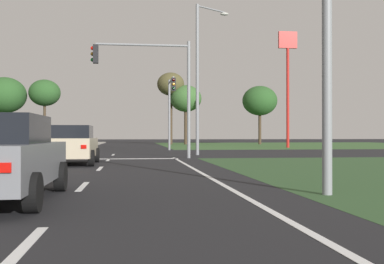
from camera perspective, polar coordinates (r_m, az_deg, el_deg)
The scene contains 26 objects.
ground_plane at distance 31.73m, azimuth -15.62°, elevation -2.54°, with size 200.00×200.00×0.00m, color black.
grass_verge_far_right at distance 59.63m, azimuth 13.30°, elevation -1.51°, with size 35.00×35.00×0.01m, color #385B2D.
median_island_far at distance 56.56m, azimuth -11.89°, elevation -1.51°, with size 1.20×36.00×0.14m, color #ADA89E.
lane_dash_near at distance 5.68m, azimuth -19.28°, elevation -12.68°, with size 0.14×2.00×0.01m, color silver.
lane_dash_second at distance 11.55m, azimuth -12.98°, elevation -6.38°, with size 0.14×2.00×0.01m, color silver.
lane_dash_third at distance 17.51m, azimuth -10.99°, elevation -4.32°, with size 0.14×2.00×0.01m, color silver.
lane_dash_fourth at distance 23.49m, azimuth -10.01°, elevation -3.31°, with size 0.14×2.00×0.01m, color silver.
lane_dash_fifth at distance 29.48m, azimuth -9.43°, elevation -2.71°, with size 0.14×2.00×0.01m, color silver.
edge_line_right at distance 13.59m, azimuth 2.14°, elevation -5.48°, with size 0.14×24.00×0.01m, color silver.
stop_bar_near at distance 24.40m, azimuth -9.19°, elevation -3.20°, with size 6.40×0.50×0.01m, color silver.
crosswalk_bar_fifth at distance 26.97m, azimuth -21.05°, elevation -2.91°, with size 0.70×2.80×0.01m, color silver.
crosswalk_bar_sixth at distance 26.72m, azimuth -18.65°, elevation -2.94°, with size 0.70×2.80×0.01m, color silver.
crosswalk_bar_seventh at distance 26.52m, azimuth -16.21°, elevation -2.96°, with size 0.70×2.80×0.01m, color silver.
crosswalk_bar_eighth at distance 26.36m, azimuth -13.74°, elevation -2.98°, with size 0.70×2.80×0.01m, color silver.
car_blue_near at distance 32.63m, azimuth -22.00°, elevation -1.02°, with size 4.43×1.95×1.62m.
car_beige_third at distance 20.24m, azimuth -14.14°, elevation -1.48°, with size 1.98×4.30×1.61m.
traffic_signal_near_right at distance 24.97m, azimuth -4.51°, elevation 6.60°, with size 5.16×0.32×6.15m.
traffic_signal_far_right at distance 36.68m, azimuth -2.56°, elevation 3.78°, with size 0.32×4.20×5.64m.
street_lamp_second at distance 29.33m, azimuth 1.00°, elevation 7.41°, with size 2.31×1.58×9.20m.
pedestrian_at_median at distance 40.77m, azimuth -14.00°, elevation -0.36°, with size 0.34×0.34×1.76m.
fastfood_pole_sign at distance 46.89m, azimuth 11.40°, elevation 8.15°, with size 1.80×0.40×11.12m.
treeline_third at distance 64.68m, azimuth -21.53°, elevation 4.12°, with size 5.33×5.33×8.52m.
treeline_fourth at distance 62.57m, azimuth -17.26°, elevation 4.47°, with size 3.91×3.91×8.17m.
treeline_fifth at distance 61.19m, azimuth -2.58°, elevation 5.61°, with size 3.48×3.48×9.21m.
treeline_sixth at distance 60.93m, azimuth -0.75°, elevation 3.99°, with size 4.02×4.02×7.59m.
treeline_seventh at distance 62.69m, azimuth 8.13°, elevation 3.71°, with size 4.54×4.54×7.61m.
Camera 1 is at (4.66, -1.36, 1.22)m, focal length 44.46 mm.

